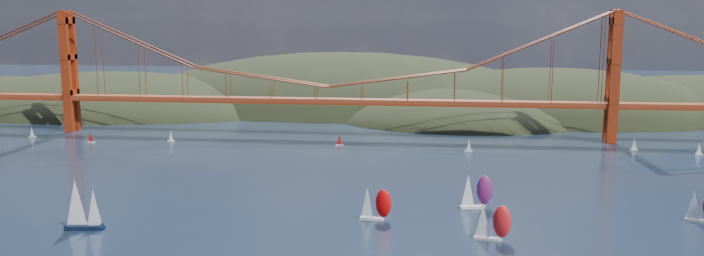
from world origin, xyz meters
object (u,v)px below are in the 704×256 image
object	(u,v)px
racer_0	(375,203)
racer_rwb	(476,191)
sloop_navy	(81,205)
racer_2	(702,206)
racer_1	(492,221)

from	to	relation	value
racer_0	racer_rwb	xyz separation A→B (m)	(26.44, 14.64, 0.50)
racer_0	sloop_navy	bearing A→B (deg)	-160.12
sloop_navy	racer_rwb	bearing A→B (deg)	9.95
racer_2	sloop_navy	bearing A→B (deg)	-146.69
racer_0	racer_1	world-z (taller)	racer_1
racer_0	racer_1	xyz separation A→B (m)	(28.73, -12.96, 0.20)
racer_0	racer_1	size ratio (longest dim) A/B	0.96
sloop_navy	racer_2	size ratio (longest dim) A/B	1.57
racer_1	racer_rwb	xyz separation A→B (m)	(-2.29, 27.60, 0.30)
racer_1	racer_rwb	distance (m)	27.70
racer_1	racer_rwb	size ratio (longest dim) A/B	0.94
sloop_navy	racer_1	size ratio (longest dim) A/B	1.43
racer_0	racer_rwb	size ratio (longest dim) A/B	0.90
sloop_navy	racer_0	bearing A→B (deg)	5.41
racer_2	racer_rwb	distance (m)	56.93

